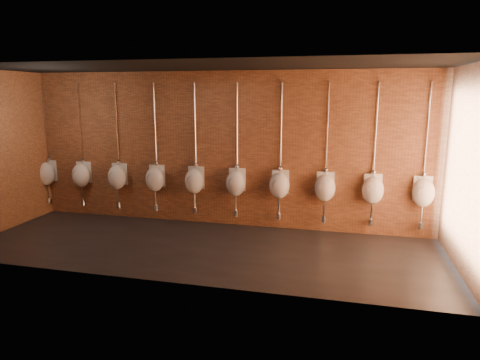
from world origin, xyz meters
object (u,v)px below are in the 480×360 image
object	(u,v)px
urinal_6	(279,185)
urinal_7	(325,187)
urinal_3	(155,178)
urinal_4	(195,180)
urinal_5	(236,183)
urinal_8	(373,189)
urinal_0	(47,173)
urinal_9	(423,192)
urinal_1	(81,175)
urinal_2	(117,177)

from	to	relation	value
urinal_6	urinal_7	world-z (taller)	same
urinal_3	urinal_4	bearing A→B (deg)	0.00
urinal_5	urinal_7	xyz separation A→B (m)	(1.80, 0.00, 0.00)
urinal_5	urinal_8	bearing A→B (deg)	0.00
urinal_3	urinal_8	world-z (taller)	same
urinal_0	urinal_3	world-z (taller)	same
urinal_0	urinal_9	xyz separation A→B (m)	(8.12, 0.00, 0.00)
urinal_3	urinal_4	world-z (taller)	same
urinal_6	urinal_0	bearing A→B (deg)	180.00
urinal_5	urinal_6	xyz separation A→B (m)	(0.90, 0.00, 0.00)
urinal_1	urinal_4	world-z (taller)	same
urinal_4	urinal_9	distance (m)	4.51
urinal_0	urinal_9	bearing A→B (deg)	0.00
urinal_2	urinal_6	distance (m)	3.61
urinal_4	urinal_6	distance (m)	1.80
urinal_0	urinal_7	world-z (taller)	same
urinal_2	urinal_8	distance (m)	5.41
urinal_0	urinal_3	xyz separation A→B (m)	(2.71, 0.00, 0.00)
urinal_0	urinal_9	size ratio (longest dim) A/B	1.00
urinal_1	urinal_3	bearing A→B (deg)	0.00
urinal_0	urinal_4	bearing A→B (deg)	0.00
urinal_0	urinal_7	size ratio (longest dim) A/B	1.00
urinal_0	urinal_1	world-z (taller)	same
urinal_5	urinal_6	world-z (taller)	same
urinal_3	urinal_9	size ratio (longest dim) A/B	1.00
urinal_0	urinal_1	bearing A→B (deg)	0.00
urinal_2	urinal_8	world-z (taller)	same
urinal_1	urinal_9	size ratio (longest dim) A/B	1.00
urinal_6	urinal_8	bearing A→B (deg)	0.00
urinal_2	urinal_3	bearing A→B (deg)	0.00
urinal_1	urinal_9	distance (m)	7.22
urinal_1	urinal_7	xyz separation A→B (m)	(5.41, 0.00, 0.00)
urinal_1	urinal_5	world-z (taller)	same
urinal_7	urinal_9	distance (m)	1.80
urinal_8	urinal_5	bearing A→B (deg)	180.00
urinal_2	urinal_4	xyz separation A→B (m)	(1.80, 0.00, 0.00)
urinal_8	urinal_9	bearing A→B (deg)	0.00
urinal_2	urinal_7	bearing A→B (deg)	0.00
urinal_7	urinal_0	bearing A→B (deg)	180.00
urinal_7	urinal_9	size ratio (longest dim) A/B	1.00
urinal_7	urinal_8	size ratio (longest dim) A/B	1.00
urinal_5	urinal_9	distance (m)	3.61
urinal_3	urinal_7	distance (m)	3.61
urinal_1	urinal_2	distance (m)	0.90
urinal_6	urinal_2	bearing A→B (deg)	180.00
urinal_3	urinal_0	bearing A→B (deg)	180.00
urinal_4	urinal_6	bearing A→B (deg)	0.00
urinal_9	urinal_6	bearing A→B (deg)	180.00
urinal_5	urinal_2	bearing A→B (deg)	180.00
urinal_0	urinal_6	distance (m)	5.41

